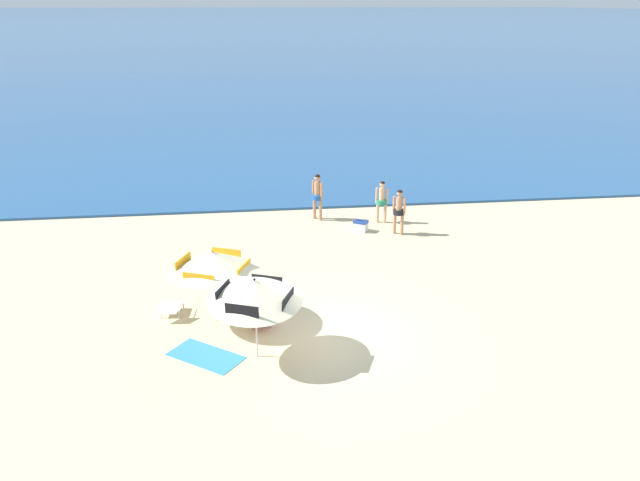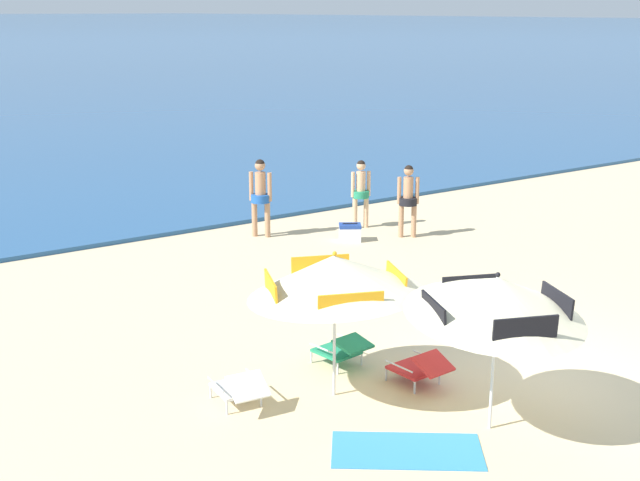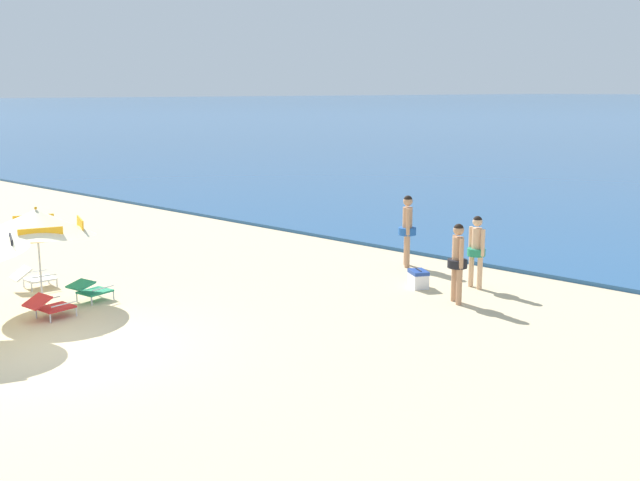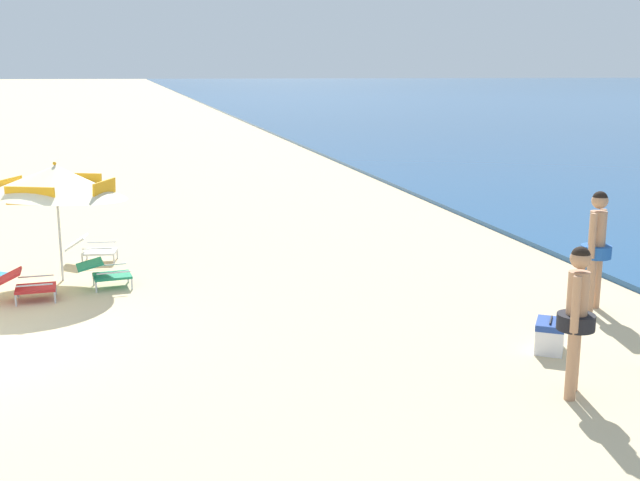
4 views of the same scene
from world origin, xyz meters
TOP-DOWN VIEW (x-y plane):
  - beach_umbrella_striped_main at (-2.92, 1.24)m, footprint 3.26×3.27m
  - lounge_chair_under_umbrella at (-4.16, 1.68)m, footprint 0.64×0.95m
  - lounge_chair_beside_umbrella at (-2.25, 1.97)m, footprint 0.65×0.91m
  - lounge_chair_facing_sea at (-1.76, 0.80)m, footprint 0.62×0.92m
  - person_standing_beside at (0.73, 9.13)m, footprint 0.44×0.44m
  - person_wading_in at (3.46, 7.13)m, footprint 0.42×0.41m
  - cooler_box at (2.16, 7.61)m, footprint 0.61×0.56m

SIDE VIEW (x-z plane):
  - cooler_box at x=2.16m, z-range -0.01..0.42m
  - lounge_chair_under_umbrella at x=-4.16m, z-range 0.01..0.53m
  - lounge_chair_facing_sea at x=-1.76m, z-range 0.02..0.53m
  - lounge_chair_beside_umbrella at x=-2.25m, z-range 0.03..0.52m
  - person_wading_in at x=3.46m, z-range 0.13..1.82m
  - person_standing_beside at x=0.73m, z-range 0.14..1.95m
  - beach_umbrella_striped_main at x=-2.92m, z-range 0.68..2.76m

